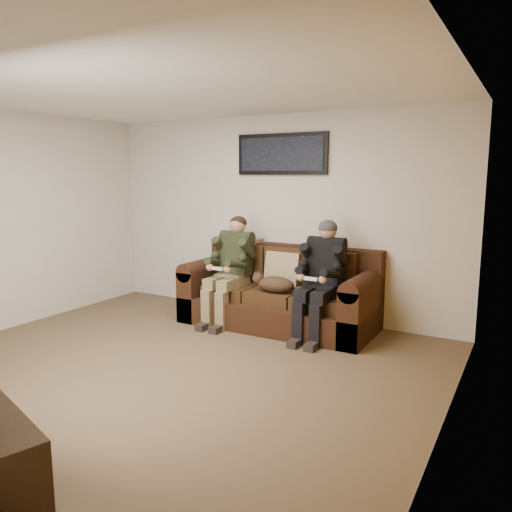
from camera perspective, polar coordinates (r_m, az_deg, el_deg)
The scene contains 12 objects.
floor at distance 5.00m, azimuth -10.10°, elevation -12.50°, with size 5.00×5.00×0.00m, color brown.
ceiling at distance 4.71m, azimuth -11.05°, elevation 18.37°, with size 5.00×5.00×0.00m, color silver.
wall_back at distance 6.56m, azimuth 2.17°, elevation 4.53°, with size 5.00×5.00×0.00m, color beige.
wall_right at distance 3.63m, azimuth 21.33°, elevation 0.04°, with size 4.50×4.50×0.00m, color beige.
accent_wall_right at distance 3.63m, azimuth 21.17°, elevation 0.06°, with size 4.50×4.50×0.00m, color #B07011.
sofa at distance 6.20m, azimuth 2.88°, elevation -4.53°, with size 2.35×1.01×0.96m.
throw_pillow at distance 6.17m, azimuth 3.09°, elevation -1.56°, with size 0.45×0.13×0.43m, color #9B8766.
throw_blanket at distance 6.68m, azimuth -1.42°, elevation 1.69°, with size 0.48×0.23×0.09m, color tan.
person_left at distance 6.24m, azimuth -2.88°, elevation -0.78°, with size 0.51×0.87×1.33m.
person_right at distance 5.70m, azimuth 7.49°, elevation -1.79°, with size 0.51×0.86×1.33m.
cat at distance 5.90m, azimuth 2.07°, elevation -3.19°, with size 0.66×0.26×0.24m.
framed_poster at distance 6.46m, azimuth 2.94°, elevation 11.55°, with size 1.25×0.05×0.52m.
Camera 1 is at (2.99, -3.56, 1.84)m, focal length 35.00 mm.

